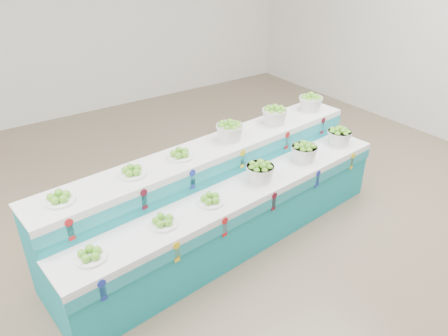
{
  "coord_description": "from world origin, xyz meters",
  "views": [
    {
      "loc": [
        -1.64,
        -2.75,
        3.03
      ],
      "look_at": [
        0.57,
        0.42,
        0.87
      ],
      "focal_mm": 34.25,
      "sensor_mm": 36.0,
      "label": 1
    }
  ],
  "objects_px": {
    "basket_lower_left": "(260,171)",
    "plate_upper_mid": "(132,171)",
    "basket_upper_right": "(311,102)",
    "display_stand": "(224,197)"
  },
  "relations": [
    {
      "from": "basket_lower_left",
      "to": "plate_upper_mid",
      "type": "bearing_deg",
      "value": 163.51
    },
    {
      "from": "plate_upper_mid",
      "to": "basket_upper_right",
      "type": "relative_size",
      "value": 0.88
    },
    {
      "from": "display_stand",
      "to": "plate_upper_mid",
      "type": "distance_m",
      "value": 1.1
    },
    {
      "from": "display_stand",
      "to": "basket_lower_left",
      "type": "relative_size",
      "value": 13.27
    },
    {
      "from": "plate_upper_mid",
      "to": "basket_upper_right",
      "type": "bearing_deg",
      "value": 5.48
    },
    {
      "from": "plate_upper_mid",
      "to": "display_stand",
      "type": "bearing_deg",
      "value": -9.35
    },
    {
      "from": "basket_upper_right",
      "to": "plate_upper_mid",
      "type": "bearing_deg",
      "value": -174.52
    },
    {
      "from": "display_stand",
      "to": "plate_upper_mid",
      "type": "bearing_deg",
      "value": 165.18
    },
    {
      "from": "display_stand",
      "to": "basket_upper_right",
      "type": "distance_m",
      "value": 1.77
    },
    {
      "from": "basket_lower_left",
      "to": "basket_upper_right",
      "type": "distance_m",
      "value": 1.47
    }
  ]
}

